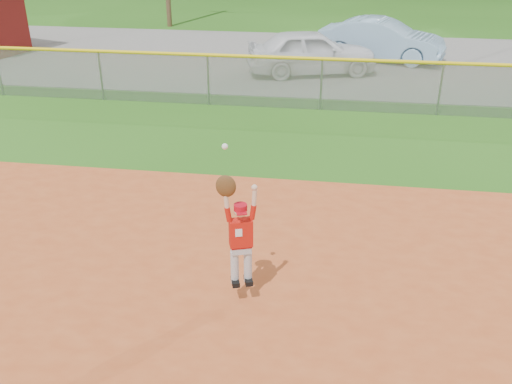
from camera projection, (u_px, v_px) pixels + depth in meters
ground at (288, 336)px, 7.93m from camera, size 120.00×120.00×0.00m
parking_strip at (327, 60)px, 22.07m from camera, size 44.00×10.00×0.03m
car_white_a at (312, 52)px, 19.96m from camera, size 4.83×2.97×1.53m
car_blue at (382, 40)px, 21.75m from camera, size 4.94×2.83×1.54m
outfield_fence at (321, 80)px, 16.38m from camera, size 40.06×0.10×1.55m
ballplayer at (239, 231)px, 8.11m from camera, size 0.58×0.32×2.23m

